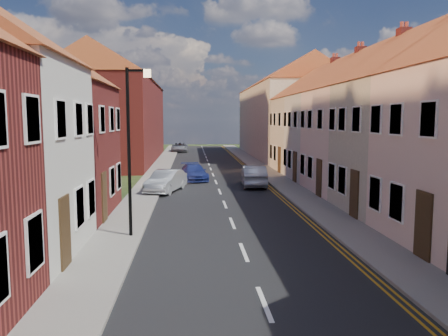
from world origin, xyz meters
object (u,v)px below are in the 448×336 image
car_far (194,172)px  car_mid_b (254,176)px  car_distant (180,147)px  car_mid (166,181)px  lamppost (131,141)px

car_far → car_mid_b: bearing=-49.2°
car_mid_b → car_distant: bearing=-76.2°
car_mid → car_mid_b: (5.53, 1.80, 0.03)m
lamppost → car_mid_b: lamppost is taller
car_distant → car_mid_b: bearing=-79.2°
lamppost → car_mid_b: 13.78m
lamppost → car_distant: 42.48m
lamppost → car_distant: (0.61, 42.38, -2.89)m
car_far → car_distant: (-1.70, 27.22, 0.07)m
car_mid → car_mid_b: bearing=35.4°
car_mid → car_far: (1.70, 4.96, -0.09)m
car_mid → car_mid_b: car_mid_b is taller
lamppost → car_mid_b: (6.14, 12.00, -2.85)m
car_far → car_distant: car_distant is taller
car_far → car_mid_b: car_mid_b is taller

